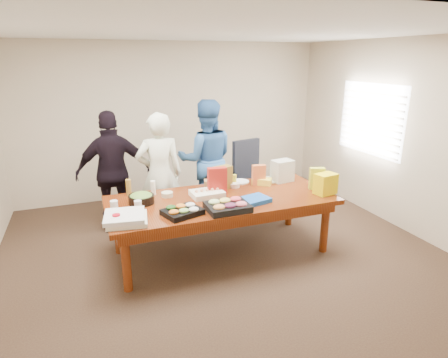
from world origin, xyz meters
name	(u,v)px	position (x,y,z in m)	size (l,w,h in m)	color
floor	(222,252)	(0.00, 0.00, -0.01)	(5.50, 5.00, 0.02)	#47301E
ceiling	(221,30)	(0.00, 0.00, 2.71)	(5.50, 5.00, 0.02)	white
wall_back	(173,120)	(0.00, 2.50, 1.35)	(5.50, 0.04, 2.70)	beige
wall_front	(363,241)	(0.00, -2.50, 1.35)	(5.50, 0.04, 2.70)	beige
wall_right	(400,135)	(2.75, 0.00, 1.35)	(0.04, 5.00, 2.70)	beige
window_panel	(370,119)	(2.72, 0.60, 1.50)	(0.03, 1.40, 1.10)	white
window_blinds	(368,119)	(2.68, 0.60, 1.50)	(0.04, 1.36, 1.00)	beige
conference_table	(221,225)	(0.00, 0.00, 0.38)	(2.80, 1.20, 0.75)	#4C1C0F
office_chair	(251,183)	(0.83, 0.90, 0.58)	(0.59, 0.59, 1.16)	black
person_center	(160,175)	(-0.60, 0.85, 0.87)	(0.63, 0.42, 1.74)	beige
person_right	(206,160)	(0.21, 1.24, 0.92)	(0.89, 0.70, 1.84)	#3162A1
person_left	(114,172)	(-1.19, 1.20, 0.87)	(1.02, 0.43, 1.74)	black
veggie_tray	(182,212)	(-0.59, -0.34, 0.78)	(0.41, 0.32, 0.06)	black
fruit_tray	(228,207)	(-0.07, -0.39, 0.79)	(0.48, 0.38, 0.07)	black
sheet_cake	(207,194)	(-0.15, 0.12, 0.78)	(0.40, 0.30, 0.07)	white
salad_bowl	(141,199)	(-0.96, 0.17, 0.80)	(0.31, 0.31, 0.10)	black
chip_bag_blue	(254,200)	(0.32, -0.27, 0.78)	(0.36, 0.27, 0.05)	#1853B2
chip_bag_red	(217,181)	(0.00, 0.16, 0.92)	(0.24, 0.10, 0.35)	#A71D14
chip_bag_yellow	(317,178)	(1.30, -0.12, 0.90)	(0.19, 0.08, 0.29)	yellow
chip_bag_orange	(259,175)	(0.66, 0.31, 0.89)	(0.18, 0.08, 0.28)	orange
mayo_jar	(212,183)	(0.03, 0.43, 0.81)	(0.08, 0.08, 0.13)	white
mustard_bottle	(235,180)	(0.33, 0.39, 0.83)	(0.06, 0.06, 0.16)	yellow
dressing_bottle	(129,187)	(-1.07, 0.51, 0.85)	(0.07, 0.07, 0.21)	olive
ranch_bottle	(153,188)	(-0.77, 0.42, 0.84)	(0.06, 0.06, 0.18)	white
banana_bunch	(262,181)	(0.71, 0.31, 0.79)	(0.26, 0.15, 0.09)	yellow
bread_loaf	(215,184)	(0.05, 0.36, 0.81)	(0.30, 0.13, 0.12)	olive
kraft_bag	(223,177)	(0.15, 0.34, 0.90)	(0.23, 0.13, 0.30)	olive
red_cup	(117,219)	(-1.30, -0.35, 0.80)	(0.08, 0.08, 0.11)	#A70816
clear_cup_a	(138,205)	(-1.03, -0.04, 0.81)	(0.09, 0.09, 0.12)	white
clear_cup_b	(114,206)	(-1.29, 0.05, 0.81)	(0.09, 0.09, 0.12)	white
pizza_box_lower	(127,220)	(-1.19, -0.33, 0.77)	(0.41, 0.41, 0.05)	beige
pizza_box_upper	(124,216)	(-1.22, -0.33, 0.82)	(0.41, 0.41, 0.05)	silver
plate_a	(269,180)	(0.89, 0.42, 0.76)	(0.28, 0.28, 0.02)	white
plate_b	(240,182)	(0.47, 0.50, 0.76)	(0.25, 0.25, 0.02)	white
dip_bowl_a	(234,185)	(0.31, 0.33, 0.78)	(0.15, 0.15, 0.06)	beige
dip_bowl_b	(167,194)	(-0.62, 0.29, 0.78)	(0.14, 0.14, 0.06)	beige
grocery_bag_white	(282,171)	(1.04, 0.34, 0.90)	(0.28, 0.20, 0.30)	silver
grocery_bag_yellow	(325,184)	(1.30, -0.32, 0.88)	(0.27, 0.18, 0.27)	#FFE205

